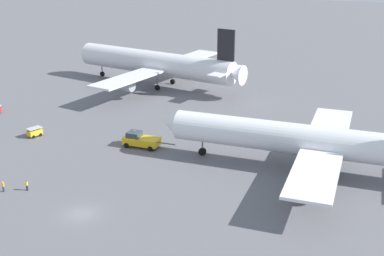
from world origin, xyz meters
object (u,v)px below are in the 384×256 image
at_px(gse_baggage_cart_trailing, 35,132).
at_px(ground_crew_marshaller_foreground, 27,185).
at_px(airliner_at_gate_left, 156,63).
at_px(pushback_tug, 141,140).
at_px(ground_crew_wing_walker_right, 3,186).
at_px(airliner_being_pushed, 313,141).

xyz_separation_m(gse_baggage_cart_trailing, ground_crew_marshaller_foreground, (13.44, -18.56, -0.04)).
xyz_separation_m(airliner_at_gate_left, gse_baggage_cart_trailing, (-4.90, -41.76, -4.88)).
bearing_deg(gse_baggage_cart_trailing, ground_crew_marshaller_foreground, -54.09).
relative_size(pushback_tug, ground_crew_wing_walker_right, 5.99).
relative_size(gse_baggage_cart_trailing, ground_crew_wing_walker_right, 1.91).
xyz_separation_m(airliner_at_gate_left, ground_crew_wing_walker_right, (5.62, -61.95, -4.90)).
height_order(airliner_at_gate_left, pushback_tug, airliner_at_gate_left).
relative_size(pushback_tug, ground_crew_marshaller_foreground, 6.07).
bearing_deg(airliner_being_pushed, pushback_tug, -177.88).
xyz_separation_m(airliner_being_pushed, gse_baggage_cart_trailing, (-50.63, -4.18, -4.10)).
bearing_deg(ground_crew_wing_walker_right, gse_baggage_cart_trailing, 117.53).
bearing_deg(ground_crew_wing_walker_right, airliner_being_pushed, 31.28).
distance_m(pushback_tug, ground_crew_wing_walker_right, 25.44).
xyz_separation_m(pushback_tug, gse_baggage_cart_trailing, (-20.79, -3.08, -0.38)).
relative_size(gse_baggage_cart_trailing, ground_crew_marshaller_foreground, 1.94).
xyz_separation_m(airliner_being_pushed, ground_crew_wing_walker_right, (-40.11, -24.37, -4.12)).
xyz_separation_m(airliner_being_pushed, ground_crew_marshaller_foreground, (-37.19, -22.74, -4.13)).
height_order(airliner_at_gate_left, ground_crew_marshaller_foreground, airliner_at_gate_left).
bearing_deg(airliner_at_gate_left, pushback_tug, -67.66).
bearing_deg(airliner_being_pushed, ground_crew_marshaller_foreground, -148.56).
height_order(airliner_at_gate_left, ground_crew_wing_walker_right, airliner_at_gate_left).
bearing_deg(ground_crew_marshaller_foreground, pushback_tug, 71.22).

